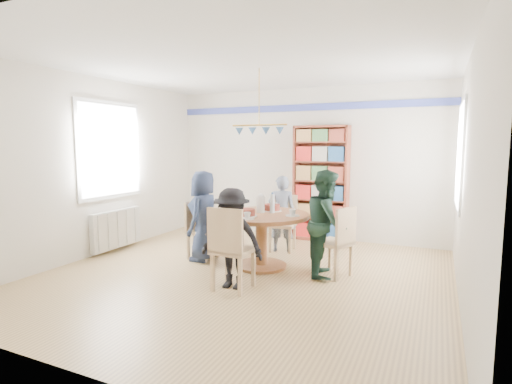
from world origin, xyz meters
The scene contains 14 objects.
ground centered at (0.00, 0.00, 0.00)m, with size 5.00×5.00×0.00m, color tan.
room_shell centered at (-0.26, 0.87, 1.65)m, with size 5.00×5.00×5.00m.
radiator centered at (-2.42, 0.30, 0.35)m, with size 0.12×1.00×0.60m.
dining_table centered at (0.06, 0.46, 0.56)m, with size 1.30×1.30×0.75m.
chair_left centered at (-0.98, 0.48, 0.47)m, with size 0.40×0.40×0.85m.
chair_right centered at (1.12, 0.47, 0.50)m, with size 0.52×0.52×0.91m.
chair_far centered at (0.01, 1.45, 0.49)m, with size 0.43×0.43×0.88m.
chair_near centered at (0.10, -0.55, 0.54)m, with size 0.44×0.44×0.99m.
person_left centered at (-0.85, 0.42, 0.66)m, with size 0.64×0.42×1.31m, color #1B243C.
person_right centered at (0.96, 0.48, 0.69)m, with size 0.67×0.52×1.37m, color #172E23.
person_far centered at (0.02, 1.33, 0.61)m, with size 0.44×0.29×1.21m, color gray.
person_near centered at (0.07, -0.43, 0.59)m, with size 0.77×0.44×1.19m, color black.
bookshelf centered at (0.36, 2.34, 0.99)m, with size 0.96×0.29×2.02m.
tableware centered at (0.03, 0.48, 0.81)m, with size 1.08×1.08×0.28m.
Camera 1 is at (2.23, -4.47, 1.68)m, focal length 28.00 mm.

